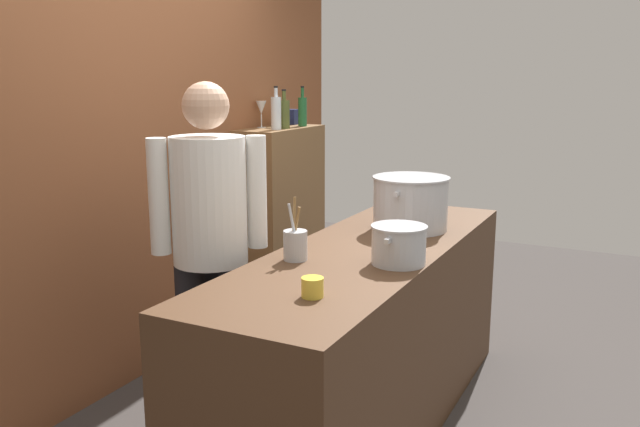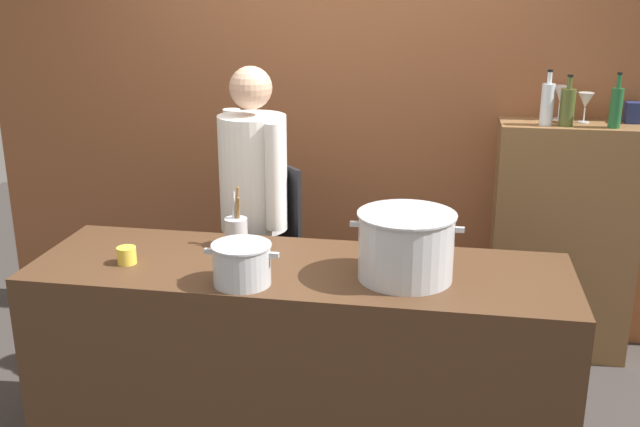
% 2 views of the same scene
% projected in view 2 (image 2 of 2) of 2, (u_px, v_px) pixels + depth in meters
% --- Properties ---
extents(brick_back_panel, '(4.40, 0.10, 3.00)m').
position_uv_depth(brick_back_panel, '(347.00, 80.00, 4.27)').
color(brick_back_panel, brown).
rests_on(brick_back_panel, ground_plane).
extents(prep_counter, '(2.29, 0.70, 0.90)m').
position_uv_depth(prep_counter, '(300.00, 361.00, 3.27)').
color(prep_counter, '#472D1C').
rests_on(prep_counter, ground_plane).
extents(bar_cabinet, '(0.76, 0.32, 1.33)m').
position_uv_depth(bar_cabinet, '(562.00, 242.00, 4.12)').
color(bar_cabinet, brown).
rests_on(bar_cabinet, ground_plane).
extents(chef, '(0.44, 0.45, 1.66)m').
position_uv_depth(chef, '(255.00, 204.00, 3.76)').
color(chef, black).
rests_on(chef, ground_plane).
extents(stockpot_large, '(0.45, 0.40, 0.28)m').
position_uv_depth(stockpot_large, '(406.00, 246.00, 2.97)').
color(stockpot_large, '#B7BABF').
rests_on(stockpot_large, prep_counter).
extents(stockpot_small, '(0.30, 0.24, 0.17)m').
position_uv_depth(stockpot_small, '(242.00, 264.00, 2.93)').
color(stockpot_small, '#B7BABF').
rests_on(stockpot_small, prep_counter).
extents(utensil_crock, '(0.10, 0.10, 0.28)m').
position_uv_depth(utensil_crock, '(236.00, 231.00, 3.35)').
color(utensil_crock, '#B7BABF').
rests_on(utensil_crock, prep_counter).
extents(butter_jar, '(0.08, 0.08, 0.07)m').
position_uv_depth(butter_jar, '(127.00, 255.00, 3.15)').
color(butter_jar, yellow).
rests_on(butter_jar, prep_counter).
extents(wine_bottle_clear, '(0.07, 0.07, 0.29)m').
position_uv_depth(wine_bottle_clear, '(547.00, 103.00, 3.85)').
color(wine_bottle_clear, silver).
rests_on(wine_bottle_clear, bar_cabinet).
extents(wine_bottle_olive, '(0.08, 0.08, 0.26)m').
position_uv_depth(wine_bottle_olive, '(567.00, 106.00, 3.84)').
color(wine_bottle_olive, '#475123').
rests_on(wine_bottle_olive, bar_cabinet).
extents(wine_bottle_green, '(0.06, 0.06, 0.28)m').
position_uv_depth(wine_bottle_green, '(616.00, 107.00, 3.78)').
color(wine_bottle_green, '#1E592D').
rests_on(wine_bottle_green, bar_cabinet).
extents(wine_glass_short, '(0.08, 0.08, 0.19)m').
position_uv_depth(wine_glass_short, '(560.00, 95.00, 3.99)').
color(wine_glass_short, silver).
rests_on(wine_glass_short, bar_cabinet).
extents(wine_glass_tall, '(0.08, 0.08, 0.16)m').
position_uv_depth(wine_glass_tall, '(586.00, 101.00, 3.91)').
color(wine_glass_tall, silver).
rests_on(wine_glass_tall, bar_cabinet).
extents(spice_tin_navy, '(0.09, 0.09, 0.11)m').
position_uv_depth(spice_tin_navy, '(634.00, 113.00, 3.93)').
color(spice_tin_navy, navy).
rests_on(spice_tin_navy, bar_cabinet).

